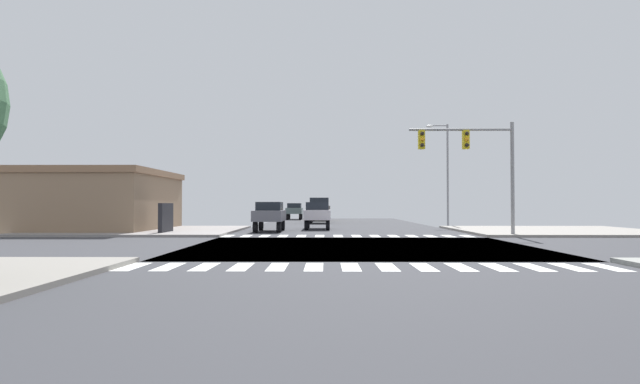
# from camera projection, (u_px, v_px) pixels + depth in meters

# --- Properties ---
(ground) EXTENTS (90.00, 90.00, 0.05)m
(ground) POSITION_uv_depth(u_px,v_px,m) (361.00, 247.00, 22.04)
(ground) COLOR #37383D
(sidewalk_corner_ne) EXTENTS (12.00, 12.00, 0.14)m
(sidewalk_corner_ne) POSITION_uv_depth(u_px,v_px,m) (555.00, 231.00, 33.90)
(sidewalk_corner_ne) COLOR gray
(sidewalk_corner_ne) RESTS_ON ground
(sidewalk_corner_nw) EXTENTS (12.00, 12.00, 0.14)m
(sidewalk_corner_nw) POSITION_uv_depth(u_px,v_px,m) (143.00, 231.00, 34.17)
(sidewalk_corner_nw) COLOR gray
(sidewalk_corner_nw) RESTS_ON ground
(crosswalk_near) EXTENTS (13.50, 2.00, 0.01)m
(crosswalk_near) POSITION_uv_depth(u_px,v_px,m) (369.00, 267.00, 14.74)
(crosswalk_near) COLOR white
(crosswalk_near) RESTS_ON ground
(crosswalk_far) EXTENTS (13.50, 2.00, 0.01)m
(crosswalk_far) POSITION_uv_depth(u_px,v_px,m) (347.00, 236.00, 29.34)
(crosswalk_far) COLOR white
(crosswalk_far) RESTS_ON ground
(traffic_signal_mast) EXTENTS (5.65, 0.55, 6.16)m
(traffic_signal_mast) POSITION_uv_depth(u_px,v_px,m) (472.00, 152.00, 29.03)
(traffic_signal_mast) COLOR gray
(traffic_signal_mast) RESTS_ON ground
(street_lamp) EXTENTS (1.78, 0.32, 8.09)m
(street_lamp) POSITION_uv_depth(u_px,v_px,m) (445.00, 165.00, 42.74)
(street_lamp) COLOR gray
(street_lamp) RESTS_ON ground
(bank_building) EXTENTS (12.79, 10.38, 3.93)m
(bank_building) POSITION_uv_depth(u_px,v_px,m) (77.00, 201.00, 35.16)
(bank_building) COLOR #8A6F55
(bank_building) RESTS_ON ground
(sedan_nearside_1) EXTENTS (1.80, 4.30, 1.88)m
(sedan_nearside_1) POSITION_uv_depth(u_px,v_px,m) (320.00, 210.00, 57.15)
(sedan_nearside_1) COLOR black
(sedan_nearside_1) RESTS_ON ground
(sedan_queued_2) EXTENTS (1.80, 4.30, 1.88)m
(sedan_queued_2) POSITION_uv_depth(u_px,v_px,m) (294.00, 210.00, 61.94)
(sedan_queued_2) COLOR black
(sedan_queued_2) RESTS_ON ground
(suv_leading_1) EXTENTS (1.96, 4.60, 2.34)m
(suv_leading_1) POSITION_uv_depth(u_px,v_px,m) (319.00, 208.00, 49.69)
(suv_leading_1) COLOR black
(suv_leading_1) RESTS_ON ground
(sedan_trailing_3) EXTENTS (1.80, 4.30, 1.88)m
(sedan_trailing_3) POSITION_uv_depth(u_px,v_px,m) (270.00, 214.00, 34.37)
(sedan_trailing_3) COLOR black
(sedan_trailing_3) RESTS_ON ground
(sedan_middle_4) EXTENTS (1.80, 4.30, 1.88)m
(sedan_middle_4) POSITION_uv_depth(u_px,v_px,m) (317.00, 213.00, 37.66)
(sedan_middle_4) COLOR black
(sedan_middle_4) RESTS_ON ground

